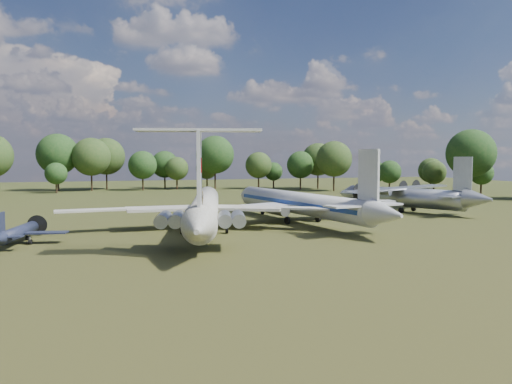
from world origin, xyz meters
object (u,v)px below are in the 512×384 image
object	(u,v)px
person_on_il62	(201,196)
il62_airliner	(205,213)
tu104_jet	(299,207)
small_prop_west	(19,235)
an12_transport	(403,200)

from	to	relation	value
person_on_il62	il62_airliner	bearing A→B (deg)	-103.45
tu104_jet	small_prop_west	world-z (taller)	tu104_jet
small_prop_west	tu104_jet	bearing A→B (deg)	24.13
an12_transport	small_prop_west	xyz separation A→B (m)	(-62.30, -16.64, -1.14)
tu104_jet	an12_transport	xyz separation A→B (m)	(24.13, 8.37, -0.14)
small_prop_west	il62_airliner	bearing A→B (deg)	20.38
person_on_il62	an12_transport	bearing A→B (deg)	-148.19
il62_airliner	an12_transport	world-z (taller)	il62_airliner
il62_airliner	tu104_jet	distance (m)	16.52
small_prop_west	person_on_il62	bearing A→B (deg)	-16.23
tu104_jet	small_prop_west	size ratio (longest dim) A/B	3.23
tu104_jet	person_on_il62	xyz separation A→B (m)	(-18.98, -18.54, 3.58)
il62_airliner	small_prop_west	bearing A→B (deg)	-158.24
il62_airliner	person_on_il62	xyz separation A→B (m)	(-3.21, -13.61, 3.41)
il62_airliner	person_on_il62	bearing A→B (deg)	-90.00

